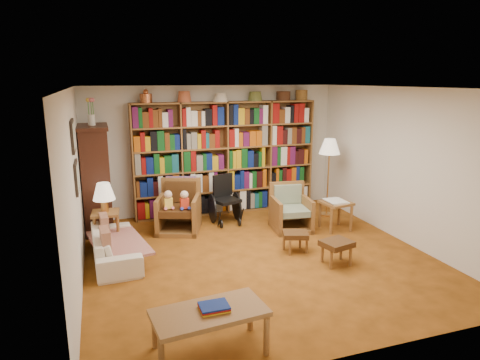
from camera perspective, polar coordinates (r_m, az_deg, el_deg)
name	(u,v)px	position (r m, az deg, el deg)	size (l,w,h in m)	color
floor	(258,257)	(6.57, 2.48, -10.18)	(5.00, 5.00, 0.00)	#945016
ceiling	(260,88)	(6.03, 2.72, 12.18)	(5.00, 5.00, 0.00)	white
wall_back	(214,150)	(8.52, -3.46, 4.06)	(5.00, 5.00, 0.00)	silver
wall_front	(358,234)	(4.04, 15.50, -6.99)	(5.00, 5.00, 0.00)	silver
wall_left	(75,190)	(5.79, -21.16, -1.26)	(5.00, 5.00, 0.00)	silver
wall_right	(403,165)	(7.44, 20.89, 1.84)	(5.00, 5.00, 0.00)	silver
bookshelf	(226,154)	(8.42, -1.84, 3.42)	(3.60, 0.30, 2.42)	brown
curio_cabinet	(96,178)	(7.80, -18.64, 0.29)	(0.50, 0.95, 2.40)	#39150F
framed_pictures	(75,157)	(6.01, -21.15, 2.90)	(0.03, 0.52, 0.97)	black
sofa	(115,246)	(6.63, -16.31, -8.40)	(0.61, 1.56, 0.46)	beige
sofa_throw	(118,241)	(6.60, -15.92, -7.78)	(0.71, 1.32, 0.04)	#BFA88B
cushion_left	(104,225)	(6.88, -17.65, -5.71)	(0.11, 0.35, 0.35)	maroon
cushion_right	(105,241)	(6.22, -17.51, -7.74)	(0.12, 0.37, 0.37)	maroon
side_table_lamp	(106,221)	(7.13, -17.45, -5.19)	(0.45, 0.45, 0.58)	brown
table_lamp	(104,192)	(7.00, -17.71, -1.59)	(0.34, 0.34, 0.47)	#C2873E
armchair_leather	(178,209)	(7.66, -8.32, -3.89)	(0.96, 0.96, 0.91)	brown
armchair_sage	(289,212)	(7.71, 6.57, -4.20)	(0.73, 0.75, 0.81)	brown
wheelchair	(225,201)	(8.00, -2.05, -2.76)	(0.55, 0.71, 0.88)	black
floor_lamp	(330,150)	(8.35, 11.85, 4.00)	(0.40, 0.40, 1.52)	#C2873E
side_table_papers	(336,206)	(7.75, 12.67, -3.45)	(0.55, 0.55, 0.54)	brown
footstool_a	(295,236)	(6.70, 7.39, -7.37)	(0.46, 0.43, 0.32)	#482B13
footstool_b	(337,245)	(6.37, 12.78, -8.48)	(0.49, 0.44, 0.35)	#482B13
coffee_table	(209,315)	(4.35, -4.10, -17.56)	(1.15, 0.66, 0.50)	brown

